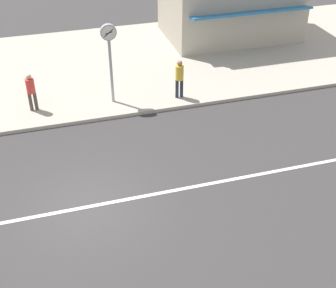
% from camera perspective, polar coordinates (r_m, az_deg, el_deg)
% --- Properties ---
extents(ground_plane, '(160.00, 160.00, 0.00)m').
position_cam_1_polar(ground_plane, '(14.72, -9.81, -7.57)').
color(ground_plane, '#383535').
extents(lane_centre_stripe, '(50.40, 0.14, 0.01)m').
position_cam_1_polar(lane_centre_stripe, '(14.72, -9.81, -7.56)').
color(lane_centre_stripe, silver).
rests_on(lane_centre_stripe, ground).
extents(kerb_strip, '(68.00, 10.00, 0.15)m').
position_cam_1_polar(kerb_strip, '(23.12, -13.38, 8.63)').
color(kerb_strip, '#ADA393').
rests_on(kerb_strip, ground).
extents(street_clock, '(0.64, 0.22, 3.34)m').
position_cam_1_polar(street_clock, '(18.79, -7.18, 11.87)').
color(street_clock, '#9E9EA3').
rests_on(street_clock, kerb_strip).
extents(pedestrian_near_clock, '(0.34, 0.34, 1.60)m').
position_cam_1_polar(pedestrian_near_clock, '(19.41, -16.37, 6.40)').
color(pedestrian_near_clock, '#4C4238').
rests_on(pedestrian_near_clock, kerb_strip).
extents(pedestrian_mid_kerb, '(0.34, 0.34, 1.68)m').
position_cam_1_polar(pedestrian_mid_kerb, '(19.60, 1.41, 8.27)').
color(pedestrian_mid_kerb, '#232838').
rests_on(pedestrian_mid_kerb, kerb_strip).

